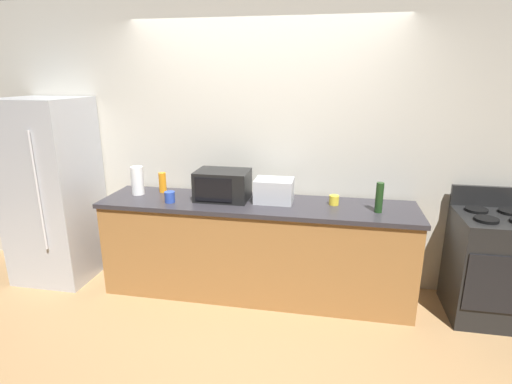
# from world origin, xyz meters

# --- Properties ---
(ground_plane) EXTENTS (8.00, 8.00, 0.00)m
(ground_plane) POSITION_xyz_m (0.00, 0.00, 0.00)
(ground_plane) COLOR #A87F51
(back_wall) EXTENTS (6.40, 0.10, 2.70)m
(back_wall) POSITION_xyz_m (0.00, 0.81, 1.35)
(back_wall) COLOR beige
(back_wall) RESTS_ON ground_plane
(counter_run) EXTENTS (2.84, 0.64, 0.90)m
(counter_run) POSITION_xyz_m (0.00, 0.40, 0.45)
(counter_run) COLOR #9E6B38
(counter_run) RESTS_ON ground_plane
(refrigerator) EXTENTS (0.72, 0.73, 1.80)m
(refrigerator) POSITION_xyz_m (-2.05, 0.40, 0.90)
(refrigerator) COLOR #B7BABF
(refrigerator) RESTS_ON ground_plane
(stove_range) EXTENTS (0.60, 0.61, 1.08)m
(stove_range) POSITION_xyz_m (2.00, 0.40, 0.46)
(stove_range) COLOR black
(stove_range) RESTS_ON ground_plane
(microwave) EXTENTS (0.48, 0.35, 0.27)m
(microwave) POSITION_xyz_m (-0.32, 0.45, 1.04)
(microwave) COLOR black
(microwave) RESTS_ON counter_run
(toaster_oven) EXTENTS (0.34, 0.26, 0.21)m
(toaster_oven) POSITION_xyz_m (0.15, 0.46, 1.01)
(toaster_oven) COLOR #B7BABF
(toaster_oven) RESTS_ON counter_run
(paper_towel_roll) EXTENTS (0.12, 0.12, 0.27)m
(paper_towel_roll) POSITION_xyz_m (-1.16, 0.45, 1.04)
(paper_towel_roll) COLOR white
(paper_towel_roll) RESTS_ON counter_run
(bottle_dish_soap) EXTENTS (0.07, 0.07, 0.19)m
(bottle_dish_soap) POSITION_xyz_m (-0.96, 0.56, 1.00)
(bottle_dish_soap) COLOR orange
(bottle_dish_soap) RESTS_ON counter_run
(bottle_wine) EXTENTS (0.06, 0.06, 0.26)m
(bottle_wine) POSITION_xyz_m (1.05, 0.34, 1.03)
(bottle_wine) COLOR #1E3F19
(bottle_wine) RESTS_ON counter_run
(mug_blue) EXTENTS (0.09, 0.09, 0.10)m
(mug_blue) POSITION_xyz_m (-0.76, 0.27, 0.95)
(mug_blue) COLOR #2D4CB2
(mug_blue) RESTS_ON counter_run
(mug_yellow) EXTENTS (0.09, 0.09, 0.09)m
(mug_yellow) POSITION_xyz_m (0.69, 0.47, 0.94)
(mug_yellow) COLOR yellow
(mug_yellow) RESTS_ON counter_run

